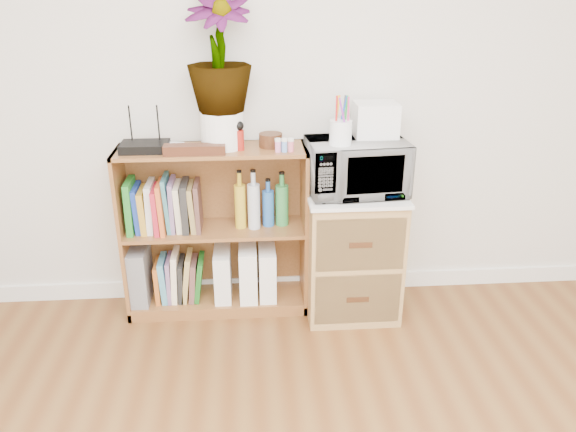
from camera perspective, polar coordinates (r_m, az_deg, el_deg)
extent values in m
cube|color=white|center=(3.44, -1.02, -6.89)|extent=(4.00, 0.02, 0.10)
cube|color=brown|center=(3.12, -7.35, -1.58)|extent=(1.00, 0.30, 0.95)
cube|color=#9E7542|center=(3.15, 6.47, -3.80)|extent=(0.50, 0.45, 0.70)
imported|color=silver|center=(2.95, 6.94, 4.98)|extent=(0.53, 0.38, 0.28)
cylinder|color=white|center=(2.82, 5.36, 8.44)|extent=(0.11, 0.11, 0.12)
cube|color=white|center=(2.99, 8.86, 9.66)|extent=(0.22, 0.18, 0.18)
cube|color=black|center=(2.97, -14.34, 6.84)|extent=(0.24, 0.16, 0.04)
imported|color=silver|center=(2.94, -11.65, 6.80)|extent=(0.13, 0.13, 0.03)
cylinder|color=white|center=(2.95, -6.70, 8.73)|extent=(0.22, 0.22, 0.19)
imported|color=#2A6B30|center=(2.88, -7.06, 16.11)|extent=(0.32, 0.32, 0.57)
cube|color=#361A0E|center=(2.86, -9.47, 6.68)|extent=(0.31, 0.08, 0.05)
cylinder|color=maroon|center=(2.90, -4.95, 7.69)|extent=(0.05, 0.05, 0.10)
cylinder|color=#381E0F|center=(2.95, -1.77, 7.71)|extent=(0.12, 0.12, 0.07)
cube|color=pink|center=(2.86, -0.37, 7.06)|extent=(0.11, 0.04, 0.05)
cube|color=slate|center=(3.28, -14.72, -5.65)|extent=(0.10, 0.26, 0.32)
cube|color=white|center=(3.23, -6.64, -5.85)|extent=(0.09, 0.23, 0.29)
cube|color=white|center=(3.22, -4.07, -5.61)|extent=(0.10, 0.25, 0.31)
cube|color=white|center=(3.22, -2.12, -5.66)|extent=(0.09, 0.24, 0.30)
cube|color=#238328|center=(3.11, -15.67, 1.01)|extent=(0.04, 0.20, 0.29)
cube|color=#1B36A3|center=(3.11, -15.01, 0.70)|extent=(0.03, 0.20, 0.25)
cube|color=#BB8F2C|center=(3.11, -14.40, 0.62)|extent=(0.04, 0.20, 0.23)
cube|color=silver|center=(3.10, -13.77, 0.92)|extent=(0.04, 0.20, 0.27)
cube|color=red|center=(3.10, -13.13, 0.77)|extent=(0.03, 0.20, 0.25)
cube|color=#D75C26|center=(3.09, -12.61, 1.06)|extent=(0.03, 0.20, 0.28)
cube|color=teal|center=(3.08, -12.14, 1.24)|extent=(0.04, 0.20, 0.30)
cube|color=slate|center=(3.08, -11.63, 1.08)|extent=(0.02, 0.20, 0.28)
cube|color=beige|center=(3.08, -11.03, 0.88)|extent=(0.04, 0.20, 0.25)
cube|color=#252525|center=(3.07, -10.35, 1.04)|extent=(0.04, 0.20, 0.27)
cube|color=olive|center=(3.07, -9.67, 0.89)|extent=(0.04, 0.20, 0.25)
cube|color=brown|center=(3.07, -9.11, 1.04)|extent=(0.03, 0.20, 0.26)
cylinder|color=gold|center=(3.04, -4.89, 1.63)|extent=(0.06, 0.06, 0.32)
cylinder|color=silver|center=(3.04, -3.51, 1.72)|extent=(0.07, 0.07, 0.32)
cylinder|color=#2661B3|center=(3.06, -2.02, 1.21)|extent=(0.06, 0.06, 0.26)
cylinder|color=#308540|center=(3.05, -0.60, 1.55)|extent=(0.07, 0.07, 0.29)
cube|color=#BA5E20|center=(3.29, -13.00, -6.37)|extent=(0.03, 0.19, 0.23)
cube|color=teal|center=(3.28, -12.44, -6.18)|extent=(0.05, 0.19, 0.25)
cube|color=slate|center=(3.27, -11.88, -6.16)|extent=(0.02, 0.19, 0.25)
cube|color=#FFEBC6|center=(3.26, -11.36, -5.88)|extent=(0.05, 0.19, 0.29)
cube|color=black|center=(3.27, -10.74, -6.30)|extent=(0.04, 0.19, 0.23)
cube|color=tan|center=(3.26, -10.20, -5.99)|extent=(0.06, 0.19, 0.27)
cube|color=brown|center=(3.26, -9.58, -6.27)|extent=(0.05, 0.19, 0.23)
cube|color=#1A611B|center=(3.26, -8.99, -6.16)|extent=(0.06, 0.19, 0.25)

